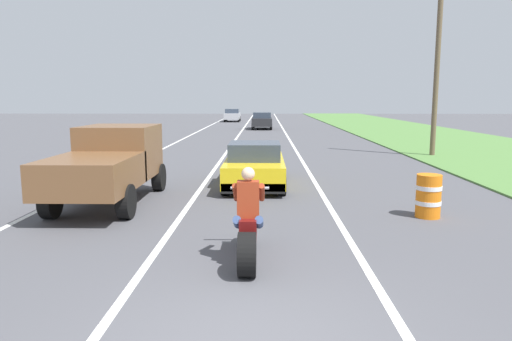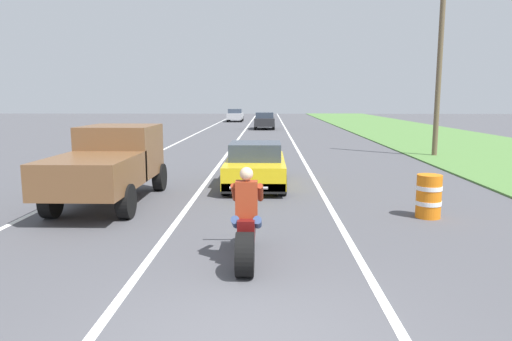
{
  "view_description": "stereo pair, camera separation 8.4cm",
  "coord_description": "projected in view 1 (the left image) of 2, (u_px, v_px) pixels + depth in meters",
  "views": [
    {
      "loc": [
        0.15,
        -4.9,
        2.72
      ],
      "look_at": [
        -0.06,
        6.31,
        1.0
      ],
      "focal_mm": 33.0,
      "sensor_mm": 36.0,
      "label": 1
    },
    {
      "loc": [
        0.23,
        -4.9,
        2.72
      ],
      "look_at": [
        -0.06,
        6.31,
        1.0
      ],
      "focal_mm": 33.0,
      "sensor_mm": 36.0,
      "label": 2
    }
  ],
  "objects": [
    {
      "name": "utility_pole_roadside",
      "position": [
        437.0,
        62.0,
        21.72
      ],
      "size": [
        0.24,
        0.24,
        8.76
      ],
      "primitive_type": "cylinder",
      "color": "brown",
      "rests_on": "ground"
    },
    {
      "name": "lane_stripe_centre_dashed",
      "position": [
        228.0,
        150.0,
        25.06
      ],
      "size": [
        0.14,
        120.0,
        0.01
      ],
      "primitive_type": "cube",
      "color": "white",
      "rests_on": "ground"
    },
    {
      "name": "distant_car_far_ahead",
      "position": [
        262.0,
        120.0,
        42.09
      ],
      "size": [
        1.8,
        4.0,
        1.5
      ],
      "color": "#262628",
      "rests_on": "ground"
    },
    {
      "name": "sports_car_yellow",
      "position": [
        255.0,
        166.0,
        14.78
      ],
      "size": [
        1.84,
        4.3,
        1.37
      ],
      "color": "yellow",
      "rests_on": "ground"
    },
    {
      "name": "pickup_truck_left_lane_brown",
      "position": [
        110.0,
        161.0,
        12.2
      ],
      "size": [
        2.02,
        4.8,
        1.98
      ],
      "color": "brown",
      "rests_on": "ground"
    },
    {
      "name": "construction_barrel_nearest",
      "position": [
        428.0,
        196.0,
        10.81
      ],
      "size": [
        0.58,
        0.58,
        1.0
      ],
      "color": "orange",
      "rests_on": "ground"
    },
    {
      "name": "distant_car_further_ahead",
      "position": [
        232.0,
        115.0,
        55.63
      ],
      "size": [
        1.8,
        4.0,
        1.5
      ],
      "color": "#B2B2B7",
      "rests_on": "ground"
    },
    {
      "name": "lane_stripe_right_solid",
      "position": [
        296.0,
        150.0,
        24.99
      ],
      "size": [
        0.14,
        120.0,
        0.01
      ],
      "primitive_type": "cube",
      "color": "white",
      "rests_on": "ground"
    },
    {
      "name": "lane_stripe_left_solid",
      "position": [
        161.0,
        150.0,
        25.12
      ],
      "size": [
        0.14,
        120.0,
        0.01
      ],
      "primitive_type": "cube",
      "color": "white",
      "rests_on": "ground"
    },
    {
      "name": "grass_verge_right",
      "position": [
        487.0,
        150.0,
        24.8
      ],
      "size": [
        10.0,
        120.0,
        0.06
      ],
      "primitive_type": "cube",
      "color": "#517F3D",
      "rests_on": "ground"
    },
    {
      "name": "motorcycle_with_rider",
      "position": [
        248.0,
        228.0,
        7.78
      ],
      "size": [
        0.7,
        2.21,
        1.62
      ],
      "color": "black",
      "rests_on": "ground"
    }
  ]
}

